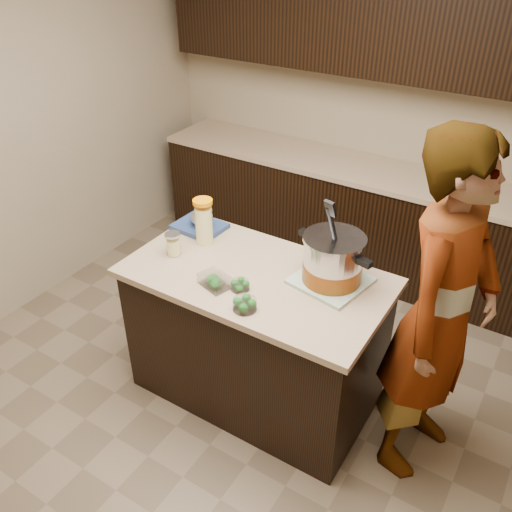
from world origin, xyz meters
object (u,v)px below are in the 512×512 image
Objects in this scene: stock_pot at (333,262)px; person at (441,316)px; island at (256,336)px; lemonade_pitcher at (204,223)px.

stock_pot is 0.25× the size of person.
island is 3.08× the size of stock_pot.
lemonade_pitcher is (-0.44, 0.13, 0.58)m from island.
lemonade_pitcher is at bearing 164.19° from island.
lemonade_pitcher is (-0.83, -0.03, 0.00)m from stock_pot.
person is at bearing -0.37° from lemonade_pitcher.
island is 5.20× the size of lemonade_pitcher.
stock_pot is at bearing 1.82° from lemonade_pitcher.
stock_pot is 1.69× the size of lemonade_pitcher.
island is at bearing -143.82° from stock_pot.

